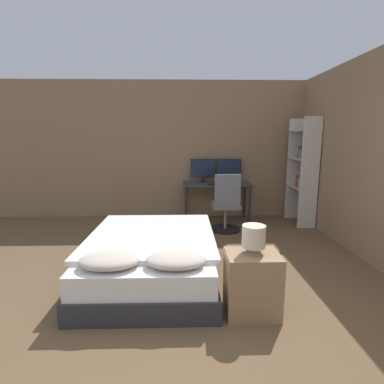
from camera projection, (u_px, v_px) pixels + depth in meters
name	position (u px, v px, depth m)	size (l,w,h in m)	color
ground_plane	(210.00, 360.00, 2.20)	(20.00, 20.00, 0.00)	brown
wall_back	(193.00, 150.00, 6.01)	(12.00, 0.06, 2.70)	#8E7051
bed	(152.00, 257.00, 3.46)	(1.44, 1.94, 0.58)	#2D2D33
nightstand	(252.00, 284.00, 2.75)	(0.48, 0.39, 0.58)	#997551
bedside_lamp	(254.00, 237.00, 2.66)	(0.21, 0.21, 0.26)	gray
desk	(217.00, 188.00, 5.80)	(1.30, 0.57, 0.73)	#38383D
monitor_left	(203.00, 169.00, 5.91)	(0.49, 0.16, 0.45)	black
monitor_right	(229.00, 169.00, 5.92)	(0.49, 0.16, 0.45)	black
keyboard	(218.00, 184.00, 5.60)	(0.36, 0.13, 0.02)	black
computer_mouse	(232.00, 184.00, 5.61)	(0.07, 0.05, 0.04)	black
office_chair	(226.00, 208.00, 5.13)	(0.52, 0.52, 1.02)	black
bookshelf	(304.00, 168.00, 5.48)	(0.33, 0.71, 1.96)	beige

